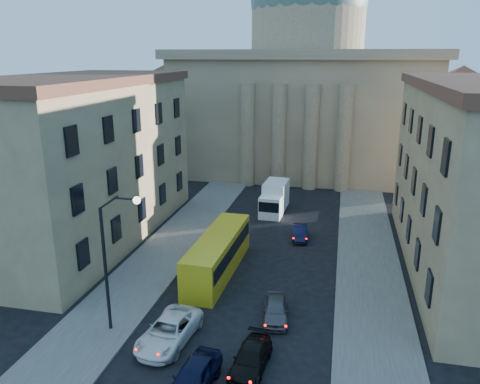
# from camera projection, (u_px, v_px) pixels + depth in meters

# --- Properties ---
(sidewalk_left) EXTENTS (5.00, 60.00, 0.15)m
(sidewalk_left) POSITION_uv_depth(u_px,v_px,m) (157.00, 261.00, 38.54)
(sidewalk_left) COLOR #54524D
(sidewalk_left) RESTS_ON ground
(sidewalk_right) EXTENTS (5.00, 60.00, 0.15)m
(sidewalk_right) POSITION_uv_depth(u_px,v_px,m) (370.00, 281.00, 35.02)
(sidewalk_right) COLOR #54524D
(sidewalk_right) RESTS_ON ground
(church) EXTENTS (68.02, 28.76, 36.60)m
(church) POSITION_uv_depth(u_px,v_px,m) (305.00, 86.00, 68.52)
(church) COLOR #826A50
(church) RESTS_ON ground
(building_left) EXTENTS (11.60, 26.60, 14.70)m
(building_left) POSITION_uv_depth(u_px,v_px,m) (81.00, 159.00, 41.96)
(building_left) COLOR tan
(building_left) RESTS_ON ground
(street_lamp) EXTENTS (2.62, 0.44, 8.83)m
(street_lamp) POSITION_uv_depth(u_px,v_px,m) (112.00, 252.00, 27.39)
(street_lamp) COLOR black
(street_lamp) RESTS_ON ground
(car_left_near) EXTENTS (2.26, 4.64, 1.53)m
(car_left_near) POSITION_uv_depth(u_px,v_px,m) (194.00, 377.00, 23.61)
(car_left_near) COLOR black
(car_left_near) RESTS_ON ground
(car_left_mid) EXTENTS (3.01, 5.57, 1.48)m
(car_left_mid) POSITION_uv_depth(u_px,v_px,m) (169.00, 331.00, 27.59)
(car_left_mid) COLOR white
(car_left_mid) RESTS_ON ground
(car_right_mid) EXTENTS (2.05, 4.37, 1.23)m
(car_right_mid) POSITION_uv_depth(u_px,v_px,m) (251.00, 358.00, 25.29)
(car_right_mid) COLOR black
(car_right_mid) RESTS_ON ground
(car_right_far) EXTENTS (2.10, 4.10, 1.34)m
(car_right_far) POSITION_uv_depth(u_px,v_px,m) (276.00, 309.00, 30.06)
(car_right_far) COLOR #4D4D52
(car_right_far) RESTS_ON ground
(car_right_distant) EXTENTS (1.62, 3.83, 1.23)m
(car_right_distant) POSITION_uv_depth(u_px,v_px,m) (300.00, 232.00, 43.18)
(car_right_distant) COLOR black
(car_right_distant) RESTS_ON ground
(city_bus) EXTENTS (2.83, 10.88, 3.05)m
(city_bus) POSITION_uv_depth(u_px,v_px,m) (218.00, 253.00, 36.24)
(city_bus) COLOR gold
(city_bus) RESTS_ON ground
(box_truck) EXTENTS (2.55, 5.90, 3.18)m
(box_truck) POSITION_uv_depth(u_px,v_px,m) (274.00, 199.00, 50.27)
(box_truck) COLOR white
(box_truck) RESTS_ON ground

